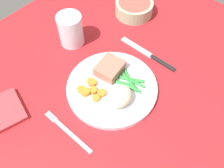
{
  "coord_description": "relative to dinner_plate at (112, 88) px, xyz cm",
  "views": [
    {
      "loc": [
        -25.28,
        -29.3,
        60.78
      ],
      "look_at": [
        3.83,
        -3.89,
        4.6
      ],
      "focal_mm": 39.38,
      "sensor_mm": 36.0,
      "label": 1
    }
  ],
  "objects": [
    {
      "name": "knife",
      "position": [
        17.41,
        -0.29,
        -0.6
      ],
      "size": [
        1.7,
        20.5,
        0.64
      ],
      "rotation": [
        0.0,
        0.0,
        -0.01
      ],
      "color": "black",
      "rests_on": "dining_table"
    },
    {
      "name": "salad_bowl",
      "position": [
        29.98,
        15.75,
        1.89
      ],
      "size": [
        13.22,
        13.22,
        4.77
      ],
      "color": "#99B28C",
      "rests_on": "dining_table"
    },
    {
      "name": "dining_table",
      "position": [
        -3.83,
        3.89,
        -1.8
      ],
      "size": [
        120.0,
        90.0,
        2.0
      ],
      "color": "red",
      "rests_on": "ground"
    },
    {
      "name": "water_glass",
      "position": [
        5.7,
        22.15,
        3.57
      ],
      "size": [
        7.76,
        7.76,
        10.3
      ],
      "color": "silver",
      "rests_on": "dining_table"
    },
    {
      "name": "fork",
      "position": [
        -17.31,
        -0.26,
        -0.6
      ],
      "size": [
        1.44,
        16.6,
        0.4
      ],
      "rotation": [
        0.0,
        0.0,
        0.05
      ],
      "color": "silver",
      "rests_on": "dining_table"
    },
    {
      "name": "dinner_plate",
      "position": [
        0.0,
        0.0,
        0.0
      ],
      "size": [
        25.66,
        25.66,
        1.6
      ],
      "primitive_type": "cylinder",
      "color": "white",
      "rests_on": "dining_table"
    },
    {
      "name": "mashed_potatoes",
      "position": [
        -2.31,
        -4.62,
        3.08
      ],
      "size": [
        7.25,
        6.12,
        4.55
      ],
      "primitive_type": "ellipsoid",
      "color": "beige",
      "rests_on": "dinner_plate"
    },
    {
      "name": "meat_portion",
      "position": [
        3.46,
        4.04,
        2.32
      ],
      "size": [
        8.7,
        7.63,
        3.04
      ],
      "primitive_type": "cube",
      "rotation": [
        0.0,
        0.0,
        0.15
      ],
      "color": "#A86B56",
      "rests_on": "dinner_plate"
    },
    {
      "name": "green_beans",
      "position": [
        4.26,
        -2.86,
        1.18
      ],
      "size": [
        6.27,
        10.91,
        0.89
      ],
      "color": "#2D8C38",
      "rests_on": "dinner_plate"
    },
    {
      "name": "carrot_slices",
      "position": [
        -4.91,
        3.34,
        1.37
      ],
      "size": [
        5.97,
        7.36,
        1.28
      ],
      "color": "orange",
      "rests_on": "dinner_plate"
    }
  ]
}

